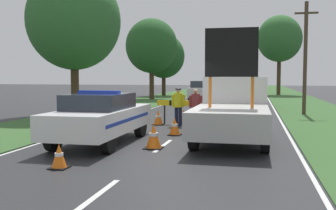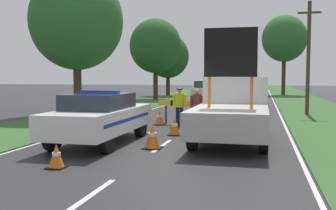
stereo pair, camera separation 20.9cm
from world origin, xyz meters
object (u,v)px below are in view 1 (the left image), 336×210
queued_car_wagon_maroon (245,95)px  roadside_tree_mid_left (280,39)px  work_truck (233,108)px  traffic_cone_near_truck (59,156)px  traffic_cone_centre_front (175,126)px  queued_car_van_white (201,91)px  traffic_cone_behind_barrier (154,136)px  road_barrier (194,105)px  roadside_tree_mid_right (152,46)px  utility_pole (305,56)px  queued_car_hatch_blue (207,89)px  police_car (101,117)px  pedestrian_civilian (196,105)px  police_officer (178,103)px  queued_car_sedan_silver (239,101)px  traffic_cone_near_police (183,116)px  traffic_cone_lane_edge (158,117)px  roadside_tree_near_right (164,56)px  roadside_tree_near_left (74,21)px

queued_car_wagon_maroon → roadside_tree_mid_left: bearing=-99.6°
roadside_tree_mid_left → work_truck: bearing=-95.7°
queued_car_wagon_maroon → traffic_cone_near_truck: bearing=78.9°
traffic_cone_centre_front → queued_car_van_white: 19.47m
queued_car_wagon_maroon → traffic_cone_behind_barrier: bearing=82.2°
road_barrier → roadside_tree_mid_right: bearing=105.4°
utility_pole → queued_car_hatch_blue: bearing=113.4°
police_car → pedestrian_civilian: bearing=68.1°
work_truck → police_officer: bearing=-52.6°
queued_car_sedan_silver → traffic_cone_near_police: bearing=59.9°
police_officer → work_truck: bearing=145.2°
queued_car_sedan_silver → police_car: bearing=68.9°
traffic_cone_behind_barrier → queued_car_van_white: 22.10m
queued_car_wagon_maroon → queued_car_sedan_silver: bearing=88.0°
traffic_cone_near_truck → queued_car_hatch_blue: queued_car_hatch_blue is taller
utility_pole → traffic_cone_lane_edge: bearing=-137.6°
queued_car_wagon_maroon → roadside_tree_near_right: 17.07m
pedestrian_civilian → queued_car_hatch_blue: bearing=81.0°
queued_car_wagon_maroon → queued_car_hatch_blue: (-4.04, 12.62, 0.00)m
traffic_cone_lane_edge → queued_car_sedan_silver: (3.17, 4.93, 0.45)m
traffic_cone_centre_front → utility_pole: 10.65m
road_barrier → traffic_cone_lane_edge: road_barrier is taller
queued_car_sedan_silver → utility_pole: (3.44, 1.10, 2.36)m
roadside_tree_near_left → roadside_tree_near_right: 21.26m
police_officer → utility_pole: 8.73m
queued_car_van_white → utility_pole: 12.94m
traffic_cone_centre_front → roadside_tree_near_left: (-6.67, 5.97, 4.67)m
roadside_tree_mid_left → utility_pole: (0.08, -22.92, -3.05)m
traffic_cone_centre_front → roadside_tree_near_left: size_ratio=0.08×
pedestrian_civilian → queued_car_wagon_maroon: size_ratio=0.38×
police_car → queued_car_hatch_blue: 27.77m
traffic_cone_near_truck → queued_car_van_white: 24.87m
utility_pole → traffic_cone_near_police: bearing=-138.7°
police_officer → traffic_cone_near_police: size_ratio=2.59×
work_truck → roadside_tree_near_right: 29.15m
traffic_cone_near_truck → roadside_tree_mid_left: size_ratio=0.06×
work_truck → traffic_cone_behind_barrier: bearing=44.3°
roadside_tree_near_left → utility_pole: (12.01, 2.80, -1.86)m
work_truck → queued_car_van_white: size_ratio=1.37×
pedestrian_civilian → traffic_cone_near_police: bearing=105.6°
queued_car_van_white → queued_car_hatch_blue: (-0.26, 6.24, -0.03)m
police_officer → road_barrier: bearing=-114.1°
work_truck → traffic_cone_behind_barrier: work_truck is taller
roadside_tree_mid_right → queued_car_wagon_maroon: bearing=-42.6°
road_barrier → utility_pole: utility_pole is taller
queued_car_hatch_blue → roadside_tree_mid_right: roadside_tree_mid_right is taller
road_barrier → police_officer: (-0.57, -0.69, 0.09)m
traffic_cone_lane_edge → roadside_tree_near_right: roadside_tree_near_right is taller
road_barrier → traffic_cone_near_police: size_ratio=5.35×
work_truck → roadside_tree_mid_left: 32.65m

